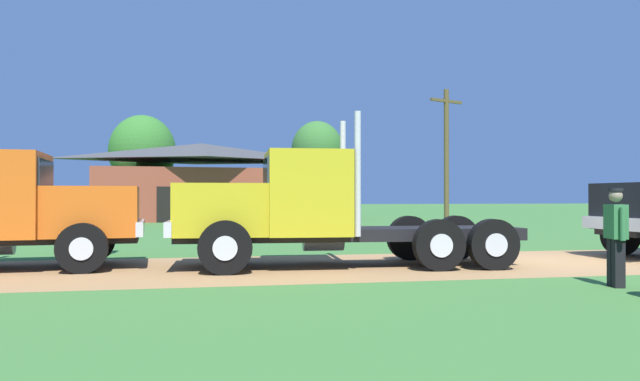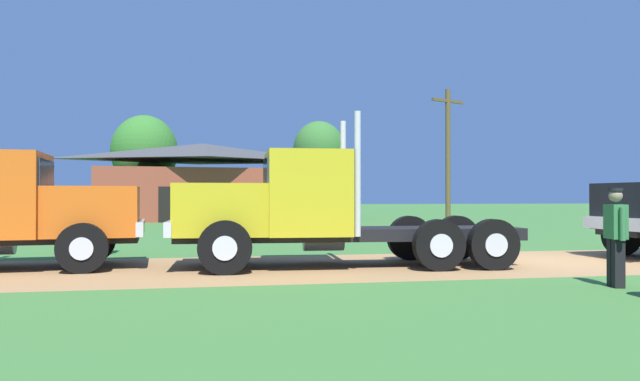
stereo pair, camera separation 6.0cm
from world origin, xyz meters
The scene contains 9 objects.
ground_plane centered at (0.00, 0.00, 0.00)m, with size 200.00×200.00×0.00m, color #3D7131.
dirt_track centered at (0.00, 0.00, 0.00)m, with size 120.00×5.37×0.01m, color #A17749.
truck_foreground_white centered at (-6.26, 0.06, 1.28)m, with size 8.22×2.97×3.50m.
visitor_by_barrel centered at (-1.19, -4.06, 0.98)m, with size 0.35×0.63×1.79m.
visitor_far_side centered at (-11.13, 4.05, 0.95)m, with size 0.27×0.67×1.74m.
shed_building centered at (-8.52, 28.21, 2.50)m, with size 14.74×8.34×5.19m.
utility_pole_near centered at (3.78, 15.52, 3.79)m, with size 2.07×1.02×7.09m.
tree_mid centered at (-12.83, 33.16, 4.94)m, with size 4.87×4.87×7.63m.
tree_right centered at (0.34, 32.81, 5.22)m, with size 4.00×4.00×7.45m.
Camera 1 is at (-8.55, -13.85, 1.65)m, focal length 34.28 mm.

